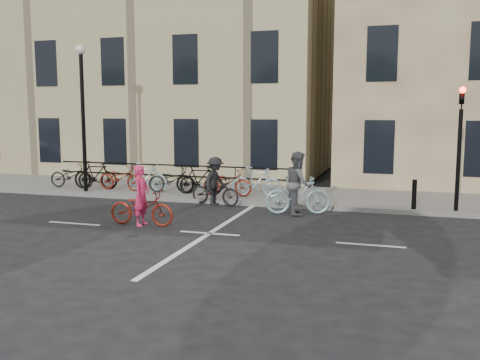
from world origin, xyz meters
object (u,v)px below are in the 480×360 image
(cyclist_pink, at_px, (142,205))
(cyclist_grey, at_px, (298,189))
(cyclist_dark, at_px, (215,186))
(traffic_light, at_px, (460,133))
(lamp_post, at_px, (82,100))

(cyclist_pink, distance_m, cyclist_grey, 4.69)
(cyclist_dark, bearing_deg, traffic_light, -74.14)
(traffic_light, bearing_deg, cyclist_pink, -154.56)
(cyclist_grey, distance_m, cyclist_dark, 3.01)
(cyclist_grey, relative_size, cyclist_dark, 1.08)
(lamp_post, xyz_separation_m, cyclist_grey, (8.16, -1.24, -2.72))
(lamp_post, distance_m, cyclist_grey, 8.69)
(traffic_light, bearing_deg, cyclist_grey, -165.37)
(cyclist_dark, bearing_deg, cyclist_pink, 178.72)
(lamp_post, bearing_deg, cyclist_grey, -8.67)
(lamp_post, distance_m, cyclist_pink, 6.62)
(traffic_light, relative_size, lamp_post, 0.74)
(traffic_light, relative_size, cyclist_grey, 1.91)
(lamp_post, height_order, cyclist_dark, lamp_post)
(lamp_post, xyz_separation_m, cyclist_pink, (4.38, -4.02, -2.92))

